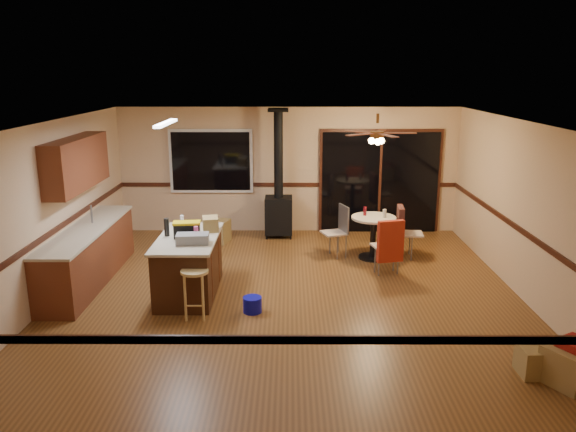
{
  "coord_description": "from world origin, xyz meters",
  "views": [
    {
      "loc": [
        0.03,
        -8.02,
        3.31
      ],
      "look_at": [
        0.0,
        0.3,
        1.15
      ],
      "focal_mm": 35.0,
      "sensor_mm": 36.0,
      "label": 1
    }
  ],
  "objects_px": {
    "chair_near": "(390,241)",
    "box_corner_a": "(572,365)",
    "chair_right": "(402,226)",
    "box_corner_b": "(537,361)",
    "blue_bucket": "(252,305)",
    "wood_stove": "(279,202)",
    "bar_stool": "(195,294)",
    "box_under_window": "(214,231)",
    "kitchen_island": "(189,265)",
    "toolbox_black": "(187,231)",
    "toolbox_grey": "(193,239)",
    "dining_table": "(373,230)",
    "chair_left": "(339,225)"
  },
  "relations": [
    {
      "from": "chair_near",
      "to": "box_corner_a",
      "type": "relative_size",
      "value": 1.26
    },
    {
      "from": "chair_right",
      "to": "box_corner_b",
      "type": "relative_size",
      "value": 1.74
    },
    {
      "from": "blue_bucket",
      "to": "chair_right",
      "type": "xyz_separation_m",
      "value": [
        2.55,
        2.42,
        0.49
      ]
    },
    {
      "from": "box_corner_b",
      "to": "wood_stove",
      "type": "bearing_deg",
      "value": 119.08
    },
    {
      "from": "bar_stool",
      "to": "wood_stove",
      "type": "bearing_deg",
      "value": 74.73
    },
    {
      "from": "wood_stove",
      "to": "blue_bucket",
      "type": "xyz_separation_m",
      "value": [
        -0.3,
        -3.73,
        -0.62
      ]
    },
    {
      "from": "box_under_window",
      "to": "kitchen_island",
      "type": "bearing_deg",
      "value": -90.58
    },
    {
      "from": "toolbox_black",
      "to": "chair_right",
      "type": "distance_m",
      "value": 3.98
    },
    {
      "from": "box_corner_b",
      "to": "blue_bucket",
      "type": "bearing_deg",
      "value": 153.19
    },
    {
      "from": "toolbox_grey",
      "to": "bar_stool",
      "type": "relative_size",
      "value": 0.67
    },
    {
      "from": "dining_table",
      "to": "chair_right",
      "type": "xyz_separation_m",
      "value": [
        0.52,
        0.07,
        0.07
      ]
    },
    {
      "from": "dining_table",
      "to": "box_corner_a",
      "type": "distance_m",
      "value": 4.48
    },
    {
      "from": "dining_table",
      "to": "chair_near",
      "type": "height_order",
      "value": "chair_near"
    },
    {
      "from": "toolbox_grey",
      "to": "blue_bucket",
      "type": "distance_m",
      "value": 1.28
    },
    {
      "from": "box_corner_b",
      "to": "toolbox_black",
      "type": "bearing_deg",
      "value": 151.53
    },
    {
      "from": "chair_near",
      "to": "chair_right",
      "type": "xyz_separation_m",
      "value": [
        0.37,
        0.94,
        0.0
      ]
    },
    {
      "from": "kitchen_island",
      "to": "chair_right",
      "type": "relative_size",
      "value": 2.4
    },
    {
      "from": "dining_table",
      "to": "box_corner_b",
      "type": "distance_m",
      "value": 4.23
    },
    {
      "from": "toolbox_grey",
      "to": "wood_stove",
      "type": "bearing_deg",
      "value": 70.83
    },
    {
      "from": "toolbox_grey",
      "to": "chair_left",
      "type": "xyz_separation_m",
      "value": [
        2.3,
        2.12,
        -0.38
      ]
    },
    {
      "from": "chair_left",
      "to": "blue_bucket",
      "type": "bearing_deg",
      "value": -119.87
    },
    {
      "from": "toolbox_black",
      "to": "dining_table",
      "type": "relative_size",
      "value": 0.47
    },
    {
      "from": "bar_stool",
      "to": "dining_table",
      "type": "height_order",
      "value": "dining_table"
    },
    {
      "from": "toolbox_black",
      "to": "blue_bucket",
      "type": "height_order",
      "value": "toolbox_black"
    },
    {
      "from": "toolbox_black",
      "to": "box_corner_a",
      "type": "height_order",
      "value": "toolbox_black"
    },
    {
      "from": "dining_table",
      "to": "chair_left",
      "type": "relative_size",
      "value": 1.55
    },
    {
      "from": "chair_right",
      "to": "kitchen_island",
      "type": "bearing_deg",
      "value": -153.86
    },
    {
      "from": "toolbox_grey",
      "to": "box_under_window",
      "type": "distance_m",
      "value": 3.1
    },
    {
      "from": "bar_stool",
      "to": "box_corner_a",
      "type": "distance_m",
      "value": 4.67
    },
    {
      "from": "toolbox_grey",
      "to": "box_under_window",
      "type": "bearing_deg",
      "value": 91.96
    },
    {
      "from": "kitchen_island",
      "to": "dining_table",
      "type": "bearing_deg",
      "value": 28.91
    },
    {
      "from": "toolbox_black",
      "to": "dining_table",
      "type": "height_order",
      "value": "toolbox_black"
    },
    {
      "from": "chair_near",
      "to": "box_corner_a",
      "type": "distance_m",
      "value": 3.63
    },
    {
      "from": "blue_bucket",
      "to": "chair_left",
      "type": "xyz_separation_m",
      "value": [
        1.43,
        2.49,
        0.48
      ]
    },
    {
      "from": "kitchen_island",
      "to": "blue_bucket",
      "type": "bearing_deg",
      "value": -34.19
    },
    {
      "from": "toolbox_black",
      "to": "chair_right",
      "type": "height_order",
      "value": "toolbox_black"
    },
    {
      "from": "box_corner_a",
      "to": "bar_stool",
      "type": "bearing_deg",
      "value": 159.21
    },
    {
      "from": "kitchen_island",
      "to": "bar_stool",
      "type": "height_order",
      "value": "kitchen_island"
    },
    {
      "from": "box_corner_a",
      "to": "toolbox_grey",
      "type": "bearing_deg",
      "value": 153.81
    },
    {
      "from": "kitchen_island",
      "to": "box_under_window",
      "type": "xyz_separation_m",
      "value": [
        0.03,
        2.69,
        -0.23
      ]
    },
    {
      "from": "chair_left",
      "to": "chair_near",
      "type": "bearing_deg",
      "value": -53.68
    },
    {
      "from": "kitchen_island",
      "to": "blue_bucket",
      "type": "height_order",
      "value": "kitchen_island"
    },
    {
      "from": "blue_bucket",
      "to": "kitchen_island",
      "type": "bearing_deg",
      "value": 145.81
    },
    {
      "from": "dining_table",
      "to": "toolbox_grey",
      "type": "bearing_deg",
      "value": -145.55
    },
    {
      "from": "chair_right",
      "to": "wood_stove",
      "type": "bearing_deg",
      "value": 149.79
    },
    {
      "from": "chair_near",
      "to": "box_under_window",
      "type": "bearing_deg",
      "value": 148.97
    },
    {
      "from": "kitchen_island",
      "to": "wood_stove",
      "type": "xyz_separation_m",
      "value": [
        1.3,
        3.05,
        0.28
      ]
    },
    {
      "from": "kitchen_island",
      "to": "toolbox_grey",
      "type": "xyz_separation_m",
      "value": [
        0.13,
        -0.32,
        0.52
      ]
    },
    {
      "from": "chair_right",
      "to": "dining_table",
      "type": "bearing_deg",
      "value": -172.59
    },
    {
      "from": "toolbox_black",
      "to": "bar_stool",
      "type": "distance_m",
      "value": 1.1
    }
  ]
}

